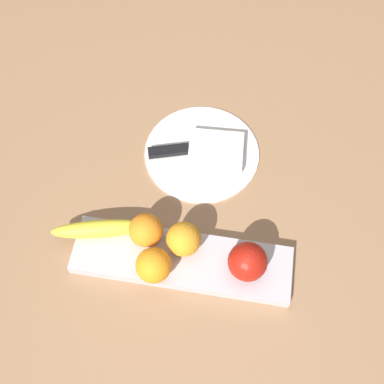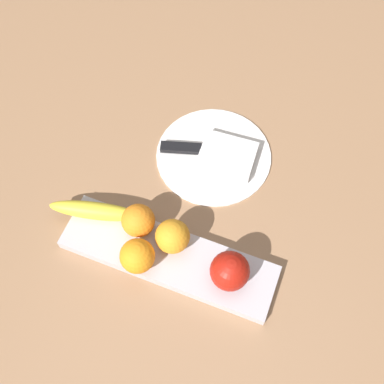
% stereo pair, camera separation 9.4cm
% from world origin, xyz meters
% --- Properties ---
extents(ground_plane, '(2.40, 2.40, 0.00)m').
position_xyz_m(ground_plane, '(0.00, 0.00, 0.00)').
color(ground_plane, '#99704F').
extents(fruit_tray, '(0.42, 0.11, 0.02)m').
position_xyz_m(fruit_tray, '(-0.00, -0.01, 0.01)').
color(fruit_tray, '#BCB6BE').
rests_on(fruit_tray, ground_plane).
extents(apple, '(0.07, 0.07, 0.07)m').
position_xyz_m(apple, '(0.12, -0.01, 0.06)').
color(apple, '#A9190E').
rests_on(apple, fruit_tray).
extents(banana, '(0.19, 0.08, 0.04)m').
position_xyz_m(banana, '(-0.17, 0.01, 0.04)').
color(banana, yellow).
rests_on(banana, fruit_tray).
extents(orange_near_apple, '(0.07, 0.07, 0.07)m').
position_xyz_m(orange_near_apple, '(-0.07, 0.02, 0.06)').
color(orange_near_apple, orange).
rests_on(orange_near_apple, fruit_tray).
extents(orange_near_banana, '(0.07, 0.07, 0.07)m').
position_xyz_m(orange_near_banana, '(-0.05, -0.05, 0.06)').
color(orange_near_banana, orange).
rests_on(orange_near_banana, fruit_tray).
extents(orange_center, '(0.07, 0.07, 0.07)m').
position_xyz_m(orange_center, '(-0.00, 0.01, 0.06)').
color(orange_center, orange).
rests_on(orange_center, fruit_tray).
extents(dinner_plate, '(0.25, 0.25, 0.01)m').
position_xyz_m(dinner_plate, '(-0.00, 0.24, 0.00)').
color(dinner_plate, white).
rests_on(dinner_plate, ground_plane).
extents(folded_napkin, '(0.12, 0.10, 0.02)m').
position_xyz_m(folded_napkin, '(0.03, 0.24, 0.02)').
color(folded_napkin, white).
rests_on(folded_napkin, dinner_plate).
extents(knife, '(0.18, 0.07, 0.01)m').
position_xyz_m(knife, '(-0.06, 0.23, 0.01)').
color(knife, silver).
rests_on(knife, dinner_plate).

